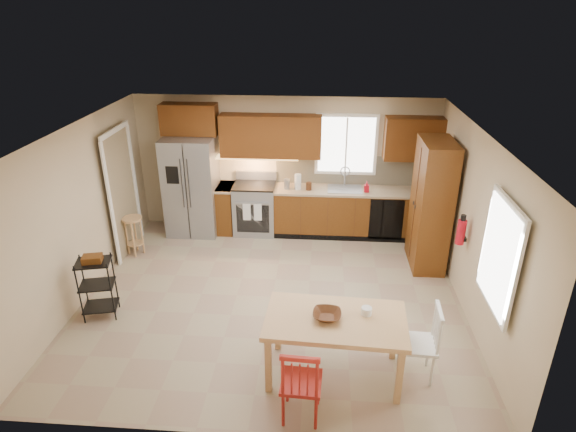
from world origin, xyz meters
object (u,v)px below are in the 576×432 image
at_px(range_stove, 255,209).
at_px(soap_bottle, 367,187).
at_px(fire_extinguisher, 461,232).
at_px(pantry, 431,205).
at_px(table_bowl, 327,318).
at_px(dining_table, 334,347).
at_px(table_jar, 366,313).
at_px(chair_red, 301,381).
at_px(chair_white, 418,343).
at_px(refrigerator, 192,186).
at_px(utility_cart, 98,288).
at_px(bar_stool, 134,236).

bearing_deg(range_stove, soap_bottle, -2.40).
height_order(soap_bottle, fire_extinguisher, fire_extinguisher).
distance_m(pantry, table_bowl, 3.20).
relative_size(soap_bottle, dining_table, 0.12).
bearing_deg(range_stove, table_jar, -63.82).
height_order(soap_bottle, table_jar, soap_bottle).
bearing_deg(table_jar, range_stove, 116.18).
relative_size(chair_red, chair_white, 1.00).
height_order(refrigerator, chair_white, refrigerator).
height_order(chair_red, table_jar, chair_red).
relative_size(refrigerator, dining_table, 1.15).
relative_size(fire_extinguisher, utility_cart, 0.40).
relative_size(range_stove, utility_cart, 1.03).
relative_size(chair_red, bar_stool, 1.36).
height_order(chair_white, utility_cart, chair_white).
xyz_separation_m(fire_extinguisher, table_jar, (-1.40, -1.58, -0.29)).
bearing_deg(range_stove, bar_stool, -152.32).
height_order(soap_bottle, bar_stool, soap_bottle).
bearing_deg(chair_red, pantry, 63.70).
bearing_deg(dining_table, bar_stool, 144.45).
height_order(refrigerator, soap_bottle, refrigerator).
bearing_deg(dining_table, fire_extinguisher, 46.90).
bearing_deg(chair_red, table_bowl, 71.87).
bearing_deg(utility_cart, range_stove, 43.97).
xyz_separation_m(range_stove, soap_bottle, (2.03, -0.08, 0.54)).
bearing_deg(bar_stool, table_bowl, -31.83).
distance_m(refrigerator, pantry, 4.23).
height_order(table_bowl, bar_stool, table_bowl).
bearing_deg(range_stove, chair_red, -76.08).
distance_m(soap_bottle, pantry, 1.31).
xyz_separation_m(pantry, fire_extinguisher, (0.20, -1.05, 0.05)).
xyz_separation_m(refrigerator, dining_table, (2.58, -3.66, -0.52)).
relative_size(soap_bottle, pantry, 0.09).
distance_m(range_stove, chair_white, 4.37).
xyz_separation_m(refrigerator, bar_stool, (-0.80, -0.96, -0.57)).
bearing_deg(bar_stool, chair_white, -23.85).
height_order(range_stove, chair_white, chair_white).
bearing_deg(table_bowl, table_jar, 12.53).
distance_m(pantry, table_jar, 2.90).
bearing_deg(chair_white, chair_red, 121.29).
bearing_deg(chair_red, range_stove, 106.91).
distance_m(table_bowl, table_jar, 0.46).
bearing_deg(soap_bottle, chair_red, -102.48).
xyz_separation_m(chair_red, utility_cart, (-2.87, 1.56, -0.02)).
xyz_separation_m(pantry, chair_white, (-0.60, -2.68, -0.58)).
distance_m(soap_bottle, chair_white, 3.64).
relative_size(range_stove, fire_extinguisher, 2.56).
bearing_deg(range_stove, table_bowl, -70.27).
relative_size(dining_table, utility_cart, 1.77).
xyz_separation_m(fire_extinguisher, table_bowl, (-1.85, -1.68, -0.32)).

